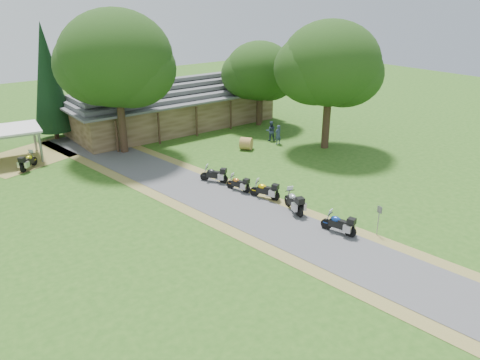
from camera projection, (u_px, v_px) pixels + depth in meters
ground at (292, 231)px, 26.90m from camera, size 120.00×120.00×0.00m
driveway at (243, 210)px, 29.56m from camera, size 51.95×51.95×0.00m
lodge at (172, 102)px, 47.02m from camera, size 21.40×9.40×4.90m
carport at (1, 146)px, 37.38m from camera, size 6.61×4.85×2.66m
motorcycle_row_a at (339, 223)px, 26.46m from camera, size 1.11×2.01×1.31m
motorcycle_row_b at (294, 201)px, 29.09m from camera, size 1.29×2.21×1.44m
motorcycle_row_c at (265, 189)px, 30.93m from camera, size 1.36×1.99×1.30m
motorcycle_row_d at (238, 183)px, 32.15m from camera, size 1.04×1.80×1.17m
motorcycle_row_e at (214, 174)px, 33.60m from camera, size 1.56×1.87×1.27m
motorcycle_carport_a at (28, 161)px, 36.11m from camera, size 1.85×1.85×1.35m
person_a at (278, 133)px, 41.86m from camera, size 0.59×0.43×2.07m
person_b at (271, 129)px, 42.85m from camera, size 0.75×0.70×2.14m
hay_bale at (246, 144)px, 40.61m from camera, size 1.44×1.42×1.07m
sign_post at (378, 221)px, 26.16m from camera, size 0.33×0.05×1.81m
oak_lodge_left at (118, 77)px, 37.78m from camera, size 9.10×9.10×12.71m
oak_lodge_right at (259, 82)px, 46.65m from camera, size 6.82×6.82×8.88m
oak_driveway at (329, 80)px, 39.10m from camera, size 8.29×8.29×11.78m
cedar_near at (49, 82)px, 41.72m from camera, size 3.48×3.48×10.52m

